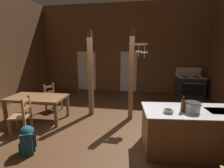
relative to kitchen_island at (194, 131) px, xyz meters
The scene contains 15 objects.
ground_plane 2.25m from the kitchen_island, 166.84° to the left, with size 9.00×9.58×0.10m, color #4C301C.
wall_back 5.67m from the kitchen_island, 113.32° to the left, with size 9.00×0.14×4.38m, color brown.
glazed_door_back_left 6.33m from the kitchen_island, 129.19° to the left, with size 1.00×0.01×2.05m, color white.
glazed_panel_back_right 5.21m from the kitchen_island, 109.48° to the left, with size 0.84×0.01×2.05m, color white.
kitchen_island is the anchor object (origin of this frame).
stove_range 4.48m from the kitchen_island, 75.38° to the left, with size 1.17×0.87×1.32m.
support_post_with_pot_rack 2.23m from the kitchen_island, 134.49° to the left, with size 0.53×0.21×2.73m.
support_post_center 3.28m from the kitchen_island, 150.30° to the left, with size 0.14×0.14×2.73m.
dining_table 4.32m from the kitchen_island, 168.38° to the left, with size 1.72×0.94×0.74m.
ladderback_chair_near_window 4.18m from the kitchen_island, behind, with size 0.53×0.53×0.95m.
ladderback_chair_by_post 4.55m from the kitchen_island, 158.00° to the left, with size 0.56×0.56×0.95m.
backpack 3.51m from the kitchen_island, 169.13° to the right, with size 0.38×0.39×0.60m.
stockpot_on_counter 0.59m from the kitchen_island, 137.17° to the right, with size 0.37×0.30×0.21m.
mixing_bowl_on_counter 0.81m from the kitchen_island, 158.21° to the right, with size 0.19×0.19×0.07m.
bottle_tall_on_counter 0.68m from the kitchen_island, 155.96° to the right, with size 0.08×0.08×0.32m.
Camera 1 is at (0.93, -3.85, 2.12)m, focal length 25.64 mm.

